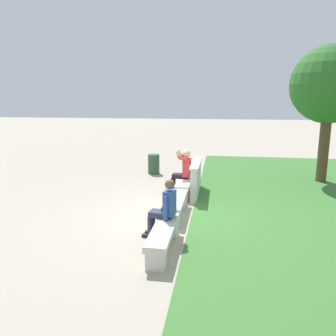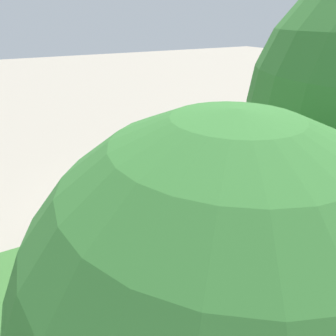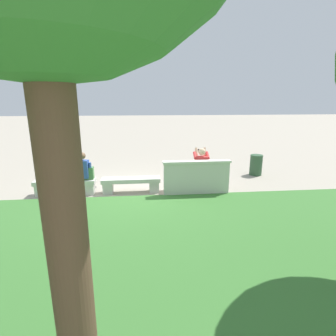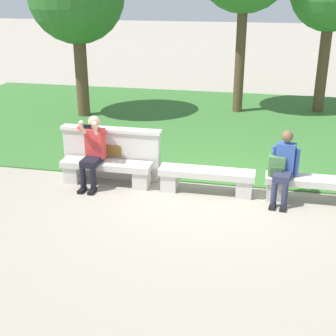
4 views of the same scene
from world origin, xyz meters
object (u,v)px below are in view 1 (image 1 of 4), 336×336
(tree_right_background, at_px, (330,85))
(trash_bin, at_px, (154,164))
(bench_main, at_px, (185,185))
(bench_mid, at_px, (163,236))
(person_photographer, at_px, (183,169))
(person_distant, at_px, (165,207))
(backpack, at_px, (168,207))
(bench_near, at_px, (176,204))

(tree_right_background, height_order, trash_bin, tree_right_background)
(bench_main, bearing_deg, bench_mid, 0.00)
(person_photographer, height_order, person_distant, person_photographer)
(person_photographer, relative_size, person_distant, 1.05)
(backpack, height_order, tree_right_background, tree_right_background)
(bench_near, bearing_deg, backpack, -0.81)
(person_distant, bearing_deg, person_photographer, -179.80)
(backpack, distance_m, trash_bin, 5.91)
(bench_mid, height_order, tree_right_background, tree_right_background)
(bench_near, bearing_deg, bench_main, 180.00)
(bench_mid, bearing_deg, person_distant, -173.45)
(bench_mid, height_order, backpack, backpack)
(bench_near, bearing_deg, trash_bin, -161.93)
(bench_near, relative_size, person_distant, 1.37)
(trash_bin, bearing_deg, person_distant, 13.52)
(bench_main, height_order, backpack, backpack)
(person_distant, height_order, backpack, person_distant)
(bench_near, relative_size, trash_bin, 2.30)
(bench_mid, distance_m, tree_right_background, 8.12)
(bench_near, bearing_deg, person_photographer, -177.90)
(person_distant, distance_m, trash_bin, 6.01)
(tree_right_background, bearing_deg, person_distant, -39.97)
(bench_main, height_order, person_photographer, person_photographer)
(bench_near, distance_m, tree_right_background, 6.82)
(trash_bin, bearing_deg, backpack, 14.25)
(bench_main, xyz_separation_m, trash_bin, (-2.60, -1.47, 0.08))
(bench_near, height_order, tree_right_background, tree_right_background)
(bench_near, xyz_separation_m, tree_right_background, (-4.14, 4.53, 2.97))
(bench_near, height_order, person_photographer, person_photographer)
(backpack, bearing_deg, trash_bin, -165.75)
(bench_near, distance_m, trash_bin, 4.74)
(tree_right_background, bearing_deg, trash_bin, -93.45)
(person_distant, relative_size, tree_right_background, 0.28)
(person_distant, bearing_deg, bench_main, 178.84)
(bench_mid, bearing_deg, backpack, -178.58)
(backpack, bearing_deg, tree_right_background, 139.70)
(person_distant, distance_m, tree_right_background, 7.60)
(bench_main, relative_size, person_distant, 1.37)
(bench_main, distance_m, person_photographer, 0.50)
(person_photographer, bearing_deg, bench_near, 2.10)
(bench_main, relative_size, bench_mid, 1.00)
(bench_mid, xyz_separation_m, trash_bin, (-6.41, -1.47, 0.08))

